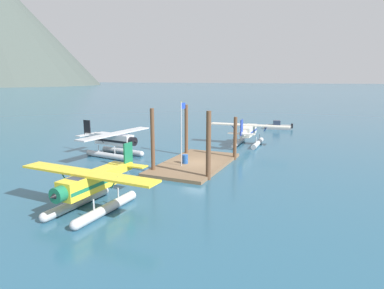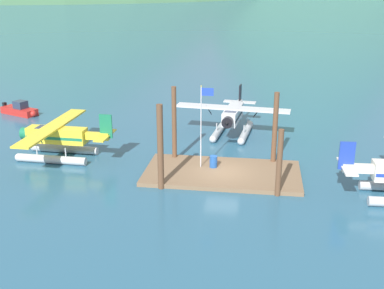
{
  "view_description": "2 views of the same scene",
  "coord_description": "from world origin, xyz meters",
  "px_view_note": "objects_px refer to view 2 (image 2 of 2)",
  "views": [
    {
      "loc": [
        -29.83,
        -12.8,
        8.62
      ],
      "look_at": [
        1.42,
        0.94,
        1.81
      ],
      "focal_mm": 30.99,
      "sensor_mm": 36.0,
      "label": 1
    },
    {
      "loc": [
        2.52,
        -32.75,
        13.7
      ],
      "look_at": [
        -2.46,
        1.39,
        1.79
      ],
      "focal_mm": 44.9,
      "sensor_mm": 36.0,
      "label": 2
    }
  ],
  "objects_px": {
    "seaplane_yellow_port_fwd": "(57,139)",
    "boat_red_open_west": "(20,110)",
    "fuel_drum": "(213,162)",
    "flagpole": "(203,118)",
    "seaplane_silver_bow_centre": "(233,118)"
  },
  "relations": [
    {
      "from": "fuel_drum",
      "to": "seaplane_silver_bow_centre",
      "type": "xyz_separation_m",
      "value": [
        0.83,
        9.14,
        0.84
      ]
    },
    {
      "from": "seaplane_yellow_port_fwd",
      "to": "flagpole",
      "type": "bearing_deg",
      "value": -4.97
    },
    {
      "from": "seaplane_yellow_port_fwd",
      "to": "seaplane_silver_bow_centre",
      "type": "bearing_deg",
      "value": 31.16
    },
    {
      "from": "fuel_drum",
      "to": "seaplane_yellow_port_fwd",
      "type": "relative_size",
      "value": 0.08
    },
    {
      "from": "flagpole",
      "to": "boat_red_open_west",
      "type": "relative_size",
      "value": 1.35
    },
    {
      "from": "fuel_drum",
      "to": "seaplane_yellow_port_fwd",
      "type": "distance_m",
      "value": 12.76
    },
    {
      "from": "boat_red_open_west",
      "to": "seaplane_yellow_port_fwd",
      "type": "bearing_deg",
      "value": -51.88
    },
    {
      "from": "flagpole",
      "to": "boat_red_open_west",
      "type": "height_order",
      "value": "flagpole"
    },
    {
      "from": "flagpole",
      "to": "boat_red_open_west",
      "type": "xyz_separation_m",
      "value": [
        -21.25,
        12.99,
        -3.67
      ]
    },
    {
      "from": "seaplane_yellow_port_fwd",
      "to": "boat_red_open_west",
      "type": "bearing_deg",
      "value": 128.12
    },
    {
      "from": "fuel_drum",
      "to": "seaplane_yellow_port_fwd",
      "type": "xyz_separation_m",
      "value": [
        -12.7,
        0.97,
        0.84
      ]
    },
    {
      "from": "flagpole",
      "to": "seaplane_yellow_port_fwd",
      "type": "relative_size",
      "value": 0.6
    },
    {
      "from": "flagpole",
      "to": "fuel_drum",
      "type": "bearing_deg",
      "value": 4.39
    },
    {
      "from": "seaplane_yellow_port_fwd",
      "to": "fuel_drum",
      "type": "bearing_deg",
      "value": -4.36
    },
    {
      "from": "fuel_drum",
      "to": "seaplane_silver_bow_centre",
      "type": "relative_size",
      "value": 0.08
    }
  ]
}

